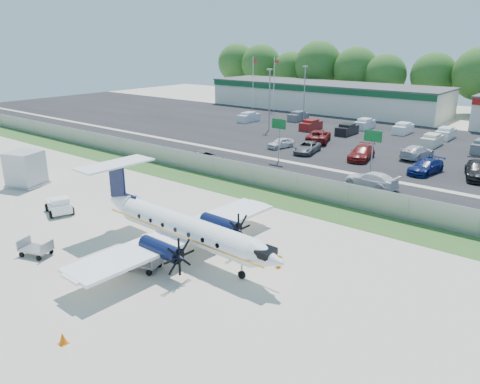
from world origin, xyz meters
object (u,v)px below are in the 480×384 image
Objects in this scene: pushback_tug at (59,205)px; baggage_cart_near at (143,262)px; aircraft at (183,227)px; service_container at (26,170)px; baggage_cart_far at (36,248)px.

pushback_tug reaches higher than baggage_cart_near.
service_container is (-22.23, 1.29, -0.37)m from aircraft.
baggage_cart_far is 0.60× the size of service_container.
baggage_cart_near is at bearing -9.43° from pushback_tug.
aircraft reaches higher than pushback_tug.
baggage_cart_near is at bearing -11.04° from service_container.
service_container is at bearing 168.96° from baggage_cart_near.
aircraft is 13.16m from pushback_tug.
service_container is at bearing 176.68° from aircraft.
service_container is at bearing 166.77° from pushback_tug.
baggage_cart_far is (-7.28, -6.03, -1.41)m from aircraft.
baggage_cart_far is at bearing -41.74° from pushback_tug.
pushback_tug is at bearing 138.26° from baggage_cart_far.
baggage_cart_near is 7.53m from baggage_cart_far.
service_container is (-21.82, 4.26, 1.02)m from baggage_cart_near.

